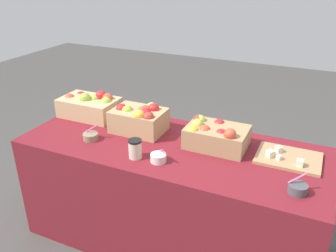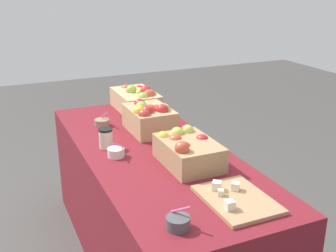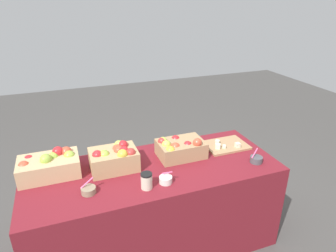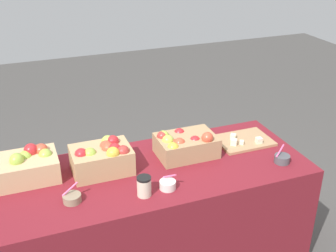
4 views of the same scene
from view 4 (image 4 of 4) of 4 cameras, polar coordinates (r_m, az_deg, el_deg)
name	(u,v)px [view 4 (image 4 of 4)]	position (r m, az deg, el deg)	size (l,w,h in m)	color
table	(153,219)	(2.76, -2.03, -12.42)	(1.90, 0.76, 0.74)	maroon
apple_crate_left	(21,167)	(2.56, -19.11, -5.18)	(0.42, 0.26, 0.19)	tan
apple_crate_middle	(102,157)	(2.51, -8.80, -4.17)	(0.34, 0.25, 0.19)	tan
apple_crate_right	(184,144)	(2.66, 2.23, -2.48)	(0.37, 0.25, 0.18)	tan
cutting_board_front	(243,140)	(2.89, 10.09, -1.93)	(0.36, 0.27, 0.06)	tan
sample_bowl_near	(72,198)	(2.32, -12.75, -9.41)	(0.10, 0.10, 0.10)	gray
sample_bowl_mid	(168,185)	(2.37, -0.04, -7.87)	(0.09, 0.09, 0.10)	silver
sample_bowl_far	(282,159)	(2.70, 15.04, -4.26)	(0.10, 0.09, 0.10)	#4C4C51
coffee_cup	(144,186)	(2.30, -3.23, -8.07)	(0.08, 0.08, 0.11)	beige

